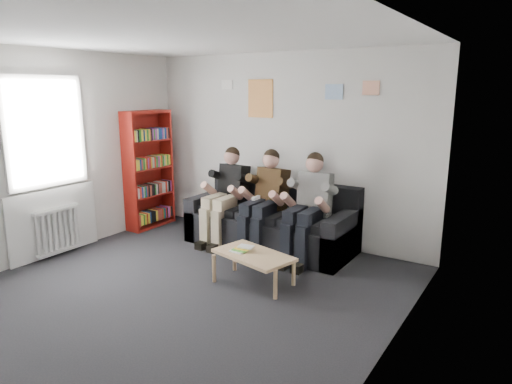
# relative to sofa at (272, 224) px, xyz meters

# --- Properties ---
(room_shell) EXTENTS (5.00, 5.00, 5.00)m
(room_shell) POSITION_rel_sofa_xyz_m (-0.06, -2.05, 1.02)
(room_shell) COLOR black
(room_shell) RESTS_ON ground
(sofa) EXTENTS (2.35, 0.96, 0.91)m
(sofa) POSITION_rel_sofa_xyz_m (0.00, 0.00, 0.00)
(sofa) COLOR black
(sofa) RESTS_ON ground
(bookshelf) EXTENTS (0.28, 0.84, 1.86)m
(bookshelf) POSITION_rel_sofa_xyz_m (-2.15, -0.22, 0.60)
(bookshelf) COLOR maroon
(bookshelf) RESTS_ON ground
(coffee_table) EXTENTS (0.91, 0.50, 0.36)m
(coffee_table) POSITION_rel_sofa_xyz_m (0.49, -1.22, -0.01)
(coffee_table) COLOR #DBB87E
(coffee_table) RESTS_ON ground
(game_cases) EXTENTS (0.23, 0.21, 0.05)m
(game_cases) POSITION_rel_sofa_xyz_m (0.33, -1.23, 0.06)
(game_cases) COLOR white
(game_cases) RESTS_ON coffee_table
(person_left) EXTENTS (0.41, 0.88, 1.38)m
(person_left) POSITION_rel_sofa_xyz_m (-0.66, -0.21, 0.36)
(person_left) COLOR black
(person_left) RESTS_ON sofa
(person_middle) EXTENTS (0.42, 0.89, 1.39)m
(person_middle) POSITION_rel_sofa_xyz_m (-0.00, -0.21, 0.37)
(person_middle) COLOR #483318
(person_middle) RESTS_ON sofa
(person_right) EXTENTS (0.42, 0.90, 1.40)m
(person_right) POSITION_rel_sofa_xyz_m (0.66, -0.21, 0.37)
(person_right) COLOR silver
(person_right) RESTS_ON sofa
(radiator) EXTENTS (0.10, 0.64, 0.60)m
(radiator) POSITION_rel_sofa_xyz_m (-2.21, -1.85, 0.02)
(radiator) COLOR white
(radiator) RESTS_ON ground
(window) EXTENTS (0.05, 1.30, 2.36)m
(window) POSITION_rel_sofa_xyz_m (-2.29, -1.85, 0.70)
(window) COLOR white
(window) RESTS_ON room_shell
(poster_large) EXTENTS (0.42, 0.01, 0.55)m
(poster_large) POSITION_rel_sofa_xyz_m (-0.46, 0.43, 1.72)
(poster_large) COLOR gold
(poster_large) RESTS_ON room_shell
(poster_blue) EXTENTS (0.25, 0.01, 0.20)m
(poster_blue) POSITION_rel_sofa_xyz_m (0.69, 0.43, 1.82)
(poster_blue) COLOR #418BDF
(poster_blue) RESTS_ON room_shell
(poster_pink) EXTENTS (0.22, 0.01, 0.18)m
(poster_pink) POSITION_rel_sofa_xyz_m (1.19, 0.43, 1.87)
(poster_pink) COLOR #E046B0
(poster_pink) RESTS_ON room_shell
(poster_sign) EXTENTS (0.20, 0.01, 0.14)m
(poster_sign) POSITION_rel_sofa_xyz_m (-1.06, 0.43, 1.92)
(poster_sign) COLOR white
(poster_sign) RESTS_ON room_shell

